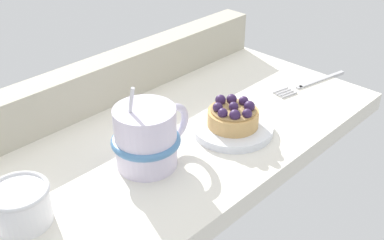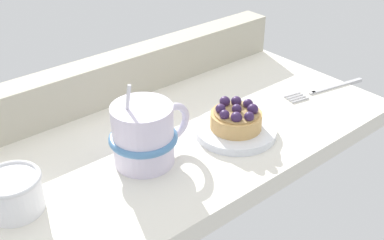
{
  "view_description": "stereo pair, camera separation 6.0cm",
  "coord_description": "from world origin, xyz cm",
  "px_view_note": "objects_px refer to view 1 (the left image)",
  "views": [
    {
      "loc": [
        -43.3,
        -44.46,
        38.59
      ],
      "look_at": [
        -2.32,
        -5.0,
        4.47
      ],
      "focal_mm": 44.96,
      "sensor_mm": 36.0,
      "label": 1
    },
    {
      "loc": [
        -38.93,
        -48.55,
        38.59
      ],
      "look_at": [
        -2.32,
        -5.0,
        4.47
      ],
      "focal_mm": 44.96,
      "sensor_mm": 36.0,
      "label": 2
    }
  ],
  "objects_px": {
    "dessert_plate": "(232,128)",
    "raspberry_tart": "(233,115)",
    "coffee_mug": "(147,137)",
    "sugar_bowl": "(21,205)",
    "dessert_fork": "(311,83)"
  },
  "relations": [
    {
      "from": "raspberry_tart",
      "to": "sugar_bowl",
      "type": "distance_m",
      "value": 0.32
    },
    {
      "from": "dessert_plate",
      "to": "raspberry_tart",
      "type": "height_order",
      "value": "raspberry_tart"
    },
    {
      "from": "dessert_plate",
      "to": "raspberry_tart",
      "type": "distance_m",
      "value": 0.02
    },
    {
      "from": "dessert_plate",
      "to": "sugar_bowl",
      "type": "xyz_separation_m",
      "value": [
        -0.32,
        0.05,
        0.02
      ]
    },
    {
      "from": "dessert_fork",
      "to": "raspberry_tart",
      "type": "bearing_deg",
      "value": -179.83
    },
    {
      "from": "raspberry_tart",
      "to": "coffee_mug",
      "type": "xyz_separation_m",
      "value": [
        -0.14,
        0.03,
        0.01
      ]
    },
    {
      "from": "raspberry_tart",
      "to": "dessert_fork",
      "type": "bearing_deg",
      "value": 0.17
    },
    {
      "from": "dessert_plate",
      "to": "dessert_fork",
      "type": "bearing_deg",
      "value": 0.18
    },
    {
      "from": "coffee_mug",
      "to": "sugar_bowl",
      "type": "height_order",
      "value": "coffee_mug"
    },
    {
      "from": "dessert_fork",
      "to": "dessert_plate",
      "type": "bearing_deg",
      "value": -179.82
    },
    {
      "from": "dessert_fork",
      "to": "sugar_bowl",
      "type": "distance_m",
      "value": 0.54
    },
    {
      "from": "raspberry_tart",
      "to": "dessert_fork",
      "type": "relative_size",
      "value": 0.46
    },
    {
      "from": "coffee_mug",
      "to": "sugar_bowl",
      "type": "xyz_separation_m",
      "value": [
        -0.18,
        0.02,
        -0.02
      ]
    },
    {
      "from": "coffee_mug",
      "to": "raspberry_tart",
      "type": "bearing_deg",
      "value": -11.91
    },
    {
      "from": "raspberry_tart",
      "to": "dessert_fork",
      "type": "xyz_separation_m",
      "value": [
        0.22,
        0.0,
        -0.02
      ]
    }
  ]
}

